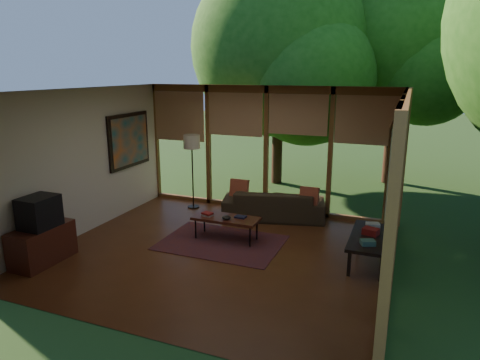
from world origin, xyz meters
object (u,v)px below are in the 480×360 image
at_px(media_cabinet, 42,245).
at_px(coffee_table, 226,219).
at_px(floor_lamp, 192,146).
at_px(side_console, 370,238).
at_px(television, 39,212).
at_px(sofa, 274,204).

relative_size(media_cabinet, coffee_table, 0.83).
relative_size(floor_lamp, side_console, 1.18).
bearing_deg(floor_lamp, television, -104.85).
xyz_separation_m(sofa, floor_lamp, (-1.89, 0.02, 1.10)).
height_order(floor_lamp, side_console, floor_lamp).
distance_m(sofa, floor_lamp, 2.19).
xyz_separation_m(television, side_console, (4.85, 1.93, -0.44)).
bearing_deg(floor_lamp, coffee_table, -45.33).
height_order(television, floor_lamp, floor_lamp).
bearing_deg(sofa, coffee_table, 58.16).
bearing_deg(media_cabinet, floor_lamp, 74.84).
distance_m(sofa, television, 4.42).
distance_m(media_cabinet, floor_lamp, 3.70).
height_order(media_cabinet, floor_lamp, floor_lamp).
height_order(television, coffee_table, television).
xyz_separation_m(floor_lamp, coffee_table, (1.43, -1.45, -1.01)).
relative_size(television, side_console, 0.39).
relative_size(floor_lamp, coffee_table, 1.38).
bearing_deg(coffee_table, media_cabinet, -140.23).
height_order(media_cabinet, side_console, media_cabinet).
relative_size(media_cabinet, side_console, 0.71).
height_order(sofa, side_console, sofa).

